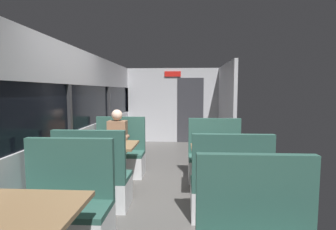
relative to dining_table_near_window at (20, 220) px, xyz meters
name	(u,v)px	position (x,y,z in m)	size (l,w,h in m)	color
ground_plane	(162,195)	(0.89, 2.09, -0.65)	(3.30, 9.20, 0.02)	#514F4C
carriage_window_panel_left	(68,123)	(-0.56, 2.09, 0.47)	(0.09, 8.48, 2.30)	#B2B2B7
carriage_end_bulkhead	(175,106)	(0.95, 6.28, 0.50)	(2.90, 0.11, 2.30)	#B2B2B7
carriage_aisle_panel_right	(226,108)	(2.34, 5.09, 0.51)	(0.08, 2.40, 2.30)	#B2B2B7
dining_table_near_window	(20,220)	(0.00, 0.00, 0.00)	(0.90, 0.70, 0.74)	#9E9EA3
bench_near_window_facing_entry	(64,215)	(0.00, 0.70, -0.31)	(0.95, 0.50, 1.10)	silver
dining_table_mid_window	(108,150)	(0.00, 2.29, 0.00)	(0.90, 0.70, 0.74)	#9E9EA3
bench_mid_window_facing_end	(94,184)	(0.00, 1.59, -0.31)	(0.95, 0.50, 1.10)	silver
bench_mid_window_facing_entry	(119,158)	(0.00, 2.99, -0.31)	(0.95, 0.50, 1.10)	silver
dining_table_rear_aisle	(221,155)	(1.79, 2.09, 0.00)	(0.90, 0.70, 0.74)	#9E9EA3
bench_rear_aisle_facing_end	(229,193)	(1.79, 1.39, -0.31)	(0.95, 0.50, 1.10)	silver
bench_rear_aisle_facing_entry	(215,162)	(1.79, 2.79, -0.31)	(0.95, 0.50, 1.10)	silver
seated_passenger	(118,148)	(0.00, 2.92, -0.10)	(0.47, 0.55, 1.26)	#26262D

